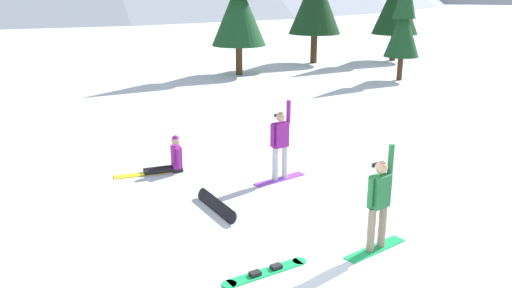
{
  "coord_description": "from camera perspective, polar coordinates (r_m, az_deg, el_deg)",
  "views": [
    {
      "loc": [
        -2.97,
        -7.9,
        4.97
      ],
      "look_at": [
        0.29,
        4.54,
        1.0
      ],
      "focal_mm": 36.87,
      "sensor_mm": 36.0,
      "label": 1
    }
  ],
  "objects": [
    {
      "name": "ground_plane",
      "position": [
        9.79,
        5.26,
        -13.41
      ],
      "size": [
        800.0,
        800.0,
        0.0
      ],
      "primitive_type": "plane",
      "color": "silver"
    },
    {
      "name": "snowboarder_midground",
      "position": [
        13.52,
        2.64,
        0.08
      ],
      "size": [
        1.54,
        0.84,
        2.1
      ],
      "color": "#993FD8",
      "rests_on": "ground_plane"
    },
    {
      "name": "pine_tree_short",
      "position": [
        28.74,
        15.73,
        12.7
      ],
      "size": [
        1.81,
        1.81,
        5.6
      ],
      "color": "#472D19",
      "rests_on": "ground_plane"
    },
    {
      "name": "loose_snowboard_far_spare",
      "position": [
        12.01,
        -4.3,
        -6.61
      ],
      "size": [
        0.65,
        1.82,
        0.27
      ],
      "color": "black",
      "rests_on": "ground_plane"
    },
    {
      "name": "snowboarder_background",
      "position": [
        14.51,
        -9.3,
        -1.62
      ],
      "size": [
        1.86,
        0.63,
        1.01
      ],
      "color": "black",
      "rests_on": "ground_plane"
    },
    {
      "name": "snowboarder_foreground",
      "position": [
        10.23,
        13.17,
        -6.15
      ],
      "size": [
        1.48,
        0.83,
        2.09
      ],
      "color": "#19B259",
      "rests_on": "ground_plane"
    },
    {
      "name": "pine_tree_twin",
      "position": [
        29.34,
        -1.91,
        15.33
      ],
      "size": [
        2.98,
        2.98,
        7.41
      ],
      "color": "#472D19",
      "rests_on": "ground_plane"
    },
    {
      "name": "loose_snowboard_near_left",
      "position": [
        9.65,
        1.06,
        -13.69
      ],
      "size": [
        1.75,
        0.75,
        0.09
      ],
      "color": "#19B259",
      "rests_on": "ground_plane"
    }
  ]
}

